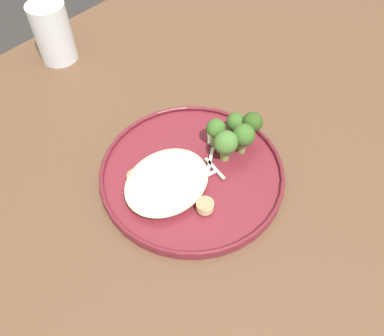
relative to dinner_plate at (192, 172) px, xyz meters
The scene contains 19 objects.
ground 0.75m from the dinner_plate, behind, with size 6.00×6.00×0.00m, color #2D2B28.
wooden_dining_table 0.10m from the dinner_plate, behind, with size 1.40×1.00×0.74m.
dinner_plate is the anchor object (origin of this frame).
noodle_bed 0.05m from the dinner_plate, ahead, with size 0.14×0.11×0.03m.
seared_scallop_tiny_bay 0.05m from the dinner_plate, 14.30° to the left, with size 0.04×0.04×0.02m.
seared_scallop_rear_pale 0.07m from the dinner_plate, 56.19° to the left, with size 0.03×0.03×0.02m.
seared_scallop_center_golden 0.09m from the dinner_plate, 36.25° to the right, with size 0.03×0.03×0.01m.
seared_scallop_left_edge 0.03m from the dinner_plate, 38.17° to the left, with size 0.02×0.02×0.01m.
seared_scallop_tilted_round 0.07m from the dinner_plate, ahead, with size 0.03×0.03×0.01m.
broccoli_floret_rear_charred 0.08m from the dinner_plate, behind, with size 0.03×0.03×0.05m.
broccoli_floret_center_pile 0.11m from the dinner_plate, behind, with size 0.03×0.03×0.05m.
broccoli_floret_small_sprig 0.10m from the dinner_plate, 159.55° to the left, with size 0.04×0.04×0.06m.
broccoli_floret_split_head 0.13m from the dinner_plate, 167.14° to the left, with size 0.03×0.03×0.06m.
broccoli_floret_right_tilted 0.07m from the dinner_plate, 159.53° to the left, with size 0.04×0.04×0.06m.
onion_sliver_short_strip 0.04m from the dinner_plate, 166.61° to the left, with size 0.05×0.01×0.00m, color silver.
onion_sliver_long_sliver 0.04m from the dinner_plate, 136.76° to the left, with size 0.05×0.01×0.00m, color silver.
onion_sliver_curled_piece 0.02m from the dinner_plate, 98.50° to the left, with size 0.04×0.01×0.00m, color silver.
onion_sliver_pale_crescent 0.08m from the dinner_plate, 159.73° to the right, with size 0.04×0.01×0.00m, color silver.
water_glass 0.41m from the dinner_plate, 97.01° to the right, with size 0.07×0.07×0.12m.
Camera 1 is at (0.34, 0.26, 1.24)m, focal length 36.70 mm.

